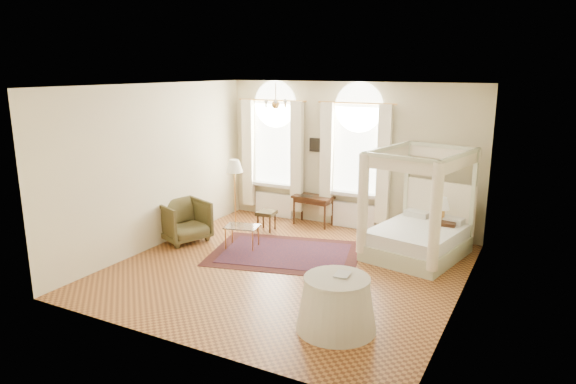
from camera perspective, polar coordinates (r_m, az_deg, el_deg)
name	(u,v)px	position (r m, az deg, el deg)	size (l,w,h in m)	color
ground	(288,269)	(9.51, -0.05, -8.54)	(6.00, 6.00, 0.00)	#9F632E
room_walls	(288,163)	(8.95, -0.05, 3.28)	(6.00, 6.00, 6.00)	beige
window_left	(273,157)	(12.42, -1.63, 3.88)	(1.62, 0.27, 3.29)	white
window_right	(355,165)	(11.55, 7.50, 3.02)	(1.62, 0.27, 3.29)	white
chandelier	(276,103)	(10.31, -1.39, 9.83)	(0.51, 0.45, 0.50)	gold
wall_pictures	(353,146)	(11.61, 7.21, 5.11)	(2.54, 0.03, 0.39)	black
canopy_bed	(417,233)	(10.26, 14.15, -4.44)	(1.93, 2.21, 2.11)	beige
nightstand	(443,236)	(10.72, 16.89, -4.71)	(0.45, 0.41, 0.65)	#3D1E10
nightstand_lamp	(442,205)	(10.64, 16.74, -1.36)	(0.30, 0.30, 0.45)	gold
writing_desk	(313,200)	(11.94, 2.81, -0.92)	(0.96, 0.54, 0.69)	#3D1E10
laptop	(307,196)	(11.89, 2.13, -0.41)	(0.35, 0.23, 0.03)	black
stool	(266,214)	(11.57, -2.41, -2.50)	(0.43, 0.43, 0.45)	#46391E
armchair	(184,221)	(11.10, -11.53, -3.17)	(0.93, 0.95, 0.87)	#433B1D
coffee_table	(242,228)	(10.51, -5.14, -4.02)	(0.76, 0.61, 0.46)	silver
floor_lamp	(234,169)	(11.83, -5.98, 2.51)	(0.40, 0.40, 1.55)	gold
oriental_rug	(285,253)	(10.26, -0.29, -6.81)	(3.32, 2.73, 0.01)	#3D150E
side_table	(336,304)	(7.36, 5.41, -12.26)	(1.14, 1.14, 0.78)	beige
book	(335,273)	(7.29, 5.27, -9.00)	(0.20, 0.27, 0.03)	black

